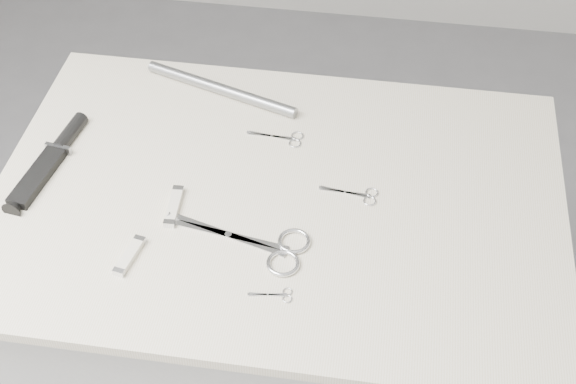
# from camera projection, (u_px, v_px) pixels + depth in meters

# --- Properties ---
(plinth) EXTENTS (0.90, 0.60, 0.90)m
(plinth) POSITION_uv_depth(u_px,v_px,m) (279.00, 346.00, 1.74)
(plinth) COLOR silver
(plinth) RESTS_ON ground
(display_board) EXTENTS (1.00, 0.70, 0.02)m
(display_board) POSITION_uv_depth(u_px,v_px,m) (277.00, 198.00, 1.41)
(display_board) COLOR beige
(display_board) RESTS_ON plinth
(large_shears) EXTENTS (0.25, 0.11, 0.01)m
(large_shears) POSITION_uv_depth(u_px,v_px,m) (267.00, 246.00, 1.32)
(large_shears) COLOR silver
(large_shears) RESTS_ON display_board
(embroidery_scissors_a) EXTENTS (0.11, 0.05, 0.00)m
(embroidery_scissors_a) POSITION_uv_depth(u_px,v_px,m) (285.00, 138.00, 1.50)
(embroidery_scissors_a) COLOR silver
(embroidery_scissors_a) RESTS_ON display_board
(embroidery_scissors_b) EXTENTS (0.10, 0.04, 0.00)m
(embroidery_scissors_b) POSITION_uv_depth(u_px,v_px,m) (358.00, 195.00, 1.40)
(embroidery_scissors_b) COLOR silver
(embroidery_scissors_b) RESTS_ON display_board
(tiny_scissors) EXTENTS (0.07, 0.03, 0.00)m
(tiny_scissors) POSITION_uv_depth(u_px,v_px,m) (277.00, 295.00, 1.25)
(tiny_scissors) COLOR silver
(tiny_scissors) RESTS_ON display_board
(sheathed_knife) EXTENTS (0.07, 0.25, 0.03)m
(sheathed_knife) POSITION_uv_depth(u_px,v_px,m) (53.00, 156.00, 1.46)
(sheathed_knife) COLOR black
(sheathed_knife) RESTS_ON display_board
(pocket_knife_a) EXTENTS (0.03, 0.08, 0.01)m
(pocket_knife_a) POSITION_uv_depth(u_px,v_px,m) (130.00, 256.00, 1.30)
(pocket_knife_a) COLOR silver
(pocket_knife_a) RESTS_ON display_board
(pocket_knife_b) EXTENTS (0.03, 0.09, 0.01)m
(pocket_knife_b) POSITION_uv_depth(u_px,v_px,m) (174.00, 206.00, 1.37)
(pocket_knife_b) COLOR silver
(pocket_knife_b) RESTS_ON display_board
(metal_rail) EXTENTS (0.32, 0.13, 0.02)m
(metal_rail) POSITION_uv_depth(u_px,v_px,m) (221.00, 89.00, 1.59)
(metal_rail) COLOR gray
(metal_rail) RESTS_ON display_board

